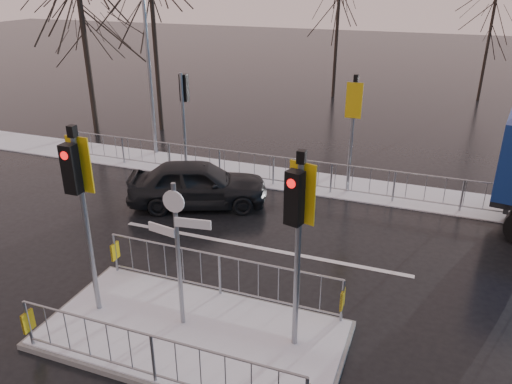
% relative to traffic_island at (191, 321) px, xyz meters
% --- Properties ---
extents(ground, '(120.00, 120.00, 0.00)m').
position_rel_traffic_island_xyz_m(ground, '(0.01, -0.01, -0.39)').
color(ground, black).
rests_on(ground, ground).
extents(snow_verge, '(30.00, 2.00, 0.04)m').
position_rel_traffic_island_xyz_m(snow_verge, '(0.01, 8.59, -0.37)').
color(snow_verge, white).
rests_on(snow_verge, ground).
extents(lane_markings, '(8.00, 11.38, 0.01)m').
position_rel_traffic_island_xyz_m(lane_markings, '(0.01, -0.34, -0.39)').
color(lane_markings, silver).
rests_on(lane_markings, ground).
extents(traffic_island, '(6.00, 3.04, 4.15)m').
position_rel_traffic_island_xyz_m(traffic_island, '(0.00, 0.00, 0.00)').
color(traffic_island, slate).
rests_on(traffic_island, ground).
extents(far_kerb_fixtures, '(18.00, 0.65, 3.83)m').
position_rel_traffic_island_xyz_m(far_kerb_fixtures, '(0.31, 8.08, 0.63)').
color(far_kerb_fixtures, gray).
rests_on(far_kerb_fixtures, ground).
extents(car_far_lane, '(4.59, 3.20, 1.45)m').
position_rel_traffic_island_xyz_m(car_far_lane, '(-2.65, 5.64, 0.33)').
color(car_far_lane, black).
rests_on(car_far_lane, ground).
extents(tree_near_b, '(4.00, 4.00, 7.55)m').
position_rel_traffic_island_xyz_m(tree_near_b, '(-7.99, 12.49, 4.76)').
color(tree_near_b, black).
rests_on(tree_near_b, ground).
extents(tree_near_c, '(3.50, 3.50, 6.61)m').
position_rel_traffic_island_xyz_m(tree_near_c, '(-12.49, 13.49, 4.11)').
color(tree_near_c, black).
rests_on(tree_near_c, ground).
extents(tree_far_a, '(3.75, 3.75, 7.08)m').
position_rel_traffic_island_xyz_m(tree_far_a, '(-1.99, 21.99, 4.43)').
color(tree_far_a, black).
rests_on(tree_far_a, ground).
extents(tree_far_b, '(3.25, 3.25, 6.14)m').
position_rel_traffic_island_xyz_m(tree_far_b, '(6.01, 23.99, 3.79)').
color(tree_far_b, black).
rests_on(tree_far_b, ground).
extents(street_lamp_left, '(1.25, 0.18, 8.20)m').
position_rel_traffic_island_xyz_m(street_lamp_left, '(-6.42, 9.49, 4.10)').
color(street_lamp_left, gray).
rests_on(street_lamp_left, ground).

